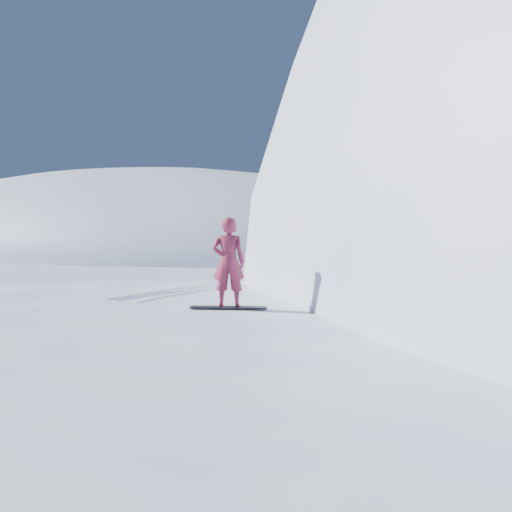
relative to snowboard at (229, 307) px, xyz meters
The scene contains 8 objects.
ground 4.85m from the snowboard, 138.88° to the right, with size 400.00×400.00×0.00m, color white.
near_ridge 3.25m from the snowboard, behind, with size 36.00×28.00×4.80m, color white.
far_ridge_a 92.93m from the snowboard, 141.97° to the left, with size 120.00×70.00×28.00m, color white.
far_ridge_c 115.62m from the snowboard, 111.93° to the left, with size 140.00×90.00×36.00m, color white.
wind_bumps 4.49m from the snowboard, behind, with size 16.00×14.40×1.00m.
snowboard is the anchor object (origin of this frame).
snowboarder 0.99m from the snowboard, ahead, with size 0.72×0.47×1.96m, color maroon.
board_tracks 4.03m from the snowboard, 145.31° to the left, with size 1.88×5.96×0.04m.
Camera 1 is at (11.15, -6.79, 4.19)m, focal length 40.00 mm.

